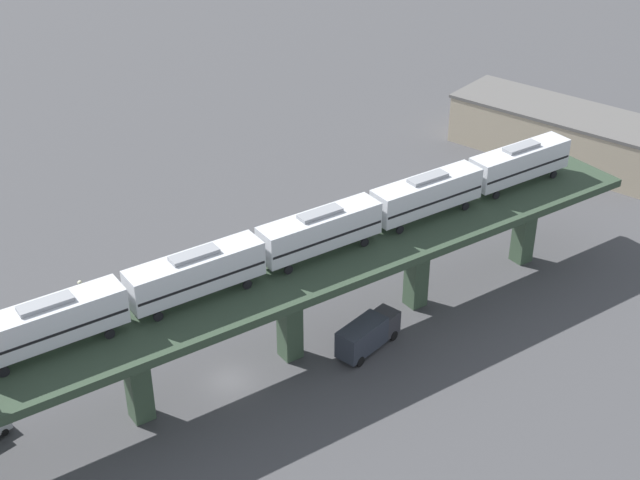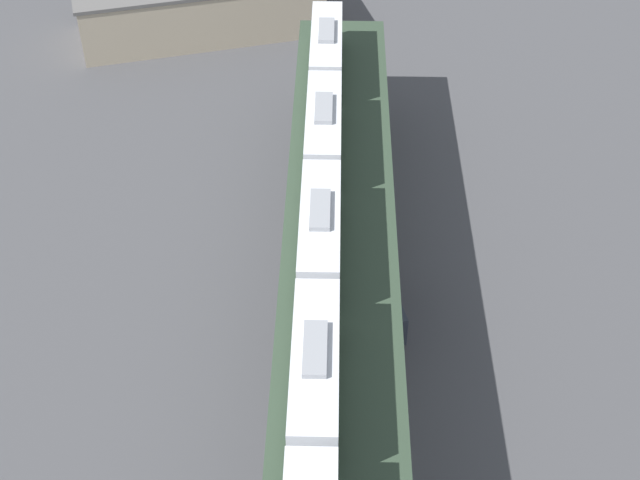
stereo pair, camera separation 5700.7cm
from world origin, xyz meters
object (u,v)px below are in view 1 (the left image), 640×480
at_px(subway_train, 320,230).
at_px(delivery_truck, 368,334).
at_px(street_lamp, 84,306).
at_px(warehouse_building, 558,133).

xyz_separation_m(subway_train, delivery_truck, (5.14, 0.51, -9.67)).
bearing_deg(delivery_truck, street_lamp, -146.41).
relative_size(delivery_truck, warehouse_building, 0.25).
xyz_separation_m(subway_train, street_lamp, (-16.95, -14.16, -7.32)).
xyz_separation_m(delivery_truck, street_lamp, (-22.08, -14.67, 2.35)).
bearing_deg(warehouse_building, delivery_truck, -86.68).
distance_m(delivery_truck, street_lamp, 26.61).
distance_m(subway_train, delivery_truck, 10.96).
relative_size(subway_train, street_lamp, 8.60).
bearing_deg(warehouse_building, subway_train, -92.45).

